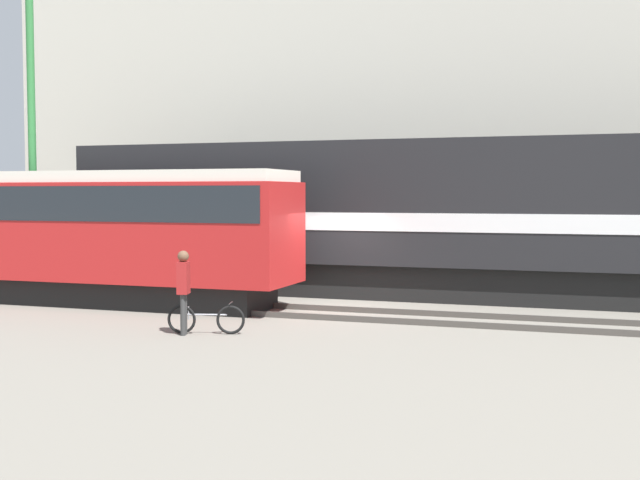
{
  "coord_description": "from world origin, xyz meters",
  "views": [
    {
      "loc": [
        6.75,
        -19.9,
        3.0
      ],
      "look_at": [
        0.06,
        -0.3,
        1.8
      ],
      "focal_mm": 45.0,
      "sensor_mm": 36.0,
      "label": 1
    }
  ],
  "objects_px": {
    "bicycle": "(206,319)",
    "utility_pole_center": "(32,138)",
    "person": "(183,283)",
    "freight_locomotive": "(421,216)",
    "streetcar": "(91,228)",
    "utility_pole_left": "(32,137)"
  },
  "relations": [
    {
      "from": "utility_pole_left",
      "to": "utility_pole_center",
      "type": "xyz_separation_m",
      "value": [
        0.0,
        0.0,
        -0.01
      ]
    },
    {
      "from": "freight_locomotive",
      "to": "utility_pole_center",
      "type": "distance_m",
      "value": 12.2
    },
    {
      "from": "freight_locomotive",
      "to": "person",
      "type": "height_order",
      "value": "freight_locomotive"
    },
    {
      "from": "streetcar",
      "to": "person",
      "type": "height_order",
      "value": "streetcar"
    },
    {
      "from": "person",
      "to": "bicycle",
      "type": "bearing_deg",
      "value": 33.24
    },
    {
      "from": "bicycle",
      "to": "utility_pole_left",
      "type": "relative_size",
      "value": 0.17
    },
    {
      "from": "person",
      "to": "utility_pole_left",
      "type": "height_order",
      "value": "utility_pole_left"
    },
    {
      "from": "freight_locomotive",
      "to": "person",
      "type": "bearing_deg",
      "value": -113.91
    },
    {
      "from": "bicycle",
      "to": "utility_pole_center",
      "type": "relative_size",
      "value": 0.17
    },
    {
      "from": "person",
      "to": "utility_pole_center",
      "type": "relative_size",
      "value": 0.19
    },
    {
      "from": "bicycle",
      "to": "utility_pole_center",
      "type": "distance_m",
      "value": 11.17
    },
    {
      "from": "person",
      "to": "freight_locomotive",
      "type": "bearing_deg",
      "value": 66.09
    },
    {
      "from": "freight_locomotive",
      "to": "streetcar",
      "type": "height_order",
      "value": "freight_locomotive"
    },
    {
      "from": "bicycle",
      "to": "person",
      "type": "distance_m",
      "value": 0.92
    },
    {
      "from": "utility_pole_left",
      "to": "utility_pole_center",
      "type": "height_order",
      "value": "utility_pole_left"
    },
    {
      "from": "person",
      "to": "utility_pole_center",
      "type": "xyz_separation_m",
      "value": [
        -8.31,
        5.69,
        3.62
      ]
    },
    {
      "from": "person",
      "to": "utility_pole_center",
      "type": "height_order",
      "value": "utility_pole_center"
    },
    {
      "from": "bicycle",
      "to": "person",
      "type": "relative_size",
      "value": 0.91
    },
    {
      "from": "streetcar",
      "to": "person",
      "type": "bearing_deg",
      "value": -36.94
    },
    {
      "from": "streetcar",
      "to": "utility_pole_center",
      "type": "height_order",
      "value": "utility_pole_center"
    },
    {
      "from": "freight_locomotive",
      "to": "streetcar",
      "type": "xyz_separation_m",
      "value": [
        -8.2,
        -4.25,
        -0.31
      ]
    },
    {
      "from": "utility_pole_left",
      "to": "freight_locomotive",
      "type": "bearing_deg",
      "value": 10.22
    }
  ]
}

